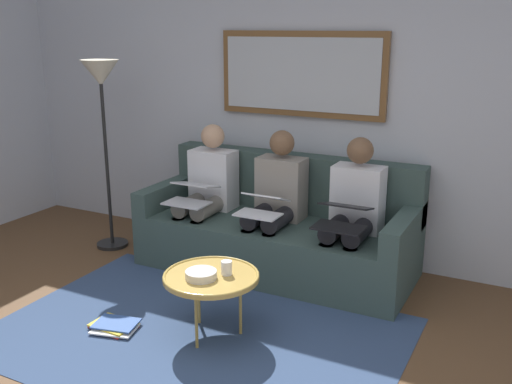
{
  "coord_description": "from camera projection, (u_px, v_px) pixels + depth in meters",
  "views": [
    {
      "loc": [
        -1.9,
        1.99,
        1.94
      ],
      "look_at": [
        0.0,
        -1.7,
        0.75
      ],
      "focal_mm": 41.03,
      "sensor_mm": 36.0,
      "label": 1
    }
  ],
  "objects": [
    {
      "name": "magazine_stack",
      "position": [
        114.0,
        326.0,
        3.86
      ],
      "size": [
        0.35,
        0.29,
        0.04
      ],
      "color": "red",
      "rests_on": "ground_plane"
    },
    {
      "name": "person_right",
      "position": [
        208.0,
        188.0,
        4.93
      ],
      "size": [
        0.38,
        0.58,
        1.14
      ],
      "color": "silver",
      "rests_on": "couch"
    },
    {
      "name": "laptop_silver",
      "position": [
        192.0,
        193.0,
        4.72
      ],
      "size": [
        0.35,
        0.37,
        0.15
      ],
      "color": "silver"
    },
    {
      "name": "person_middle",
      "position": [
        276.0,
        198.0,
        4.65
      ],
      "size": [
        0.38,
        0.58,
        1.14
      ],
      "color": "gray",
      "rests_on": "couch"
    },
    {
      "name": "laptop_black",
      "position": [
        343.0,
        215.0,
        4.16
      ],
      "size": [
        0.36,
        0.37,
        0.16
      ],
      "color": "black"
    },
    {
      "name": "area_rug",
      "position": [
        196.0,
        334.0,
        3.79
      ],
      "size": [
        2.6,
        1.8,
        0.01
      ],
      "primitive_type": "cube",
      "color": "#33476B",
      "rests_on": "ground_plane"
    },
    {
      "name": "laptop_white",
      "position": [
        262.0,
        205.0,
        4.44
      ],
      "size": [
        0.34,
        0.34,
        0.15
      ],
      "color": "white"
    },
    {
      "name": "framed_mirror",
      "position": [
        301.0,
        74.0,
        4.78
      ],
      "size": [
        1.45,
        0.05,
        0.69
      ],
      "color": "brown"
    },
    {
      "name": "coffee_table",
      "position": [
        211.0,
        277.0,
        3.68
      ],
      "size": [
        0.61,
        0.61,
        0.43
      ],
      "color": "tan",
      "rests_on": "ground_plane"
    },
    {
      "name": "bowl",
      "position": [
        201.0,
        275.0,
        3.63
      ],
      "size": [
        0.2,
        0.2,
        0.05
      ],
      "primitive_type": "cylinder",
      "color": "beige",
      "rests_on": "coffee_table"
    },
    {
      "name": "wall_rear",
      "position": [
        305.0,
        103.0,
        4.93
      ],
      "size": [
        6.0,
        0.12,
        2.6
      ],
      "primitive_type": "cube",
      "color": "#B7BCC6",
      "rests_on": "ground_plane"
    },
    {
      "name": "couch",
      "position": [
        279.0,
        231.0,
        4.79
      ],
      "size": [
        2.2,
        0.9,
        0.9
      ],
      "color": "#384C47",
      "rests_on": "ground_plane"
    },
    {
      "name": "cup",
      "position": [
        227.0,
        268.0,
        3.68
      ],
      "size": [
        0.07,
        0.07,
        0.09
      ],
      "primitive_type": "cylinder",
      "color": "silver",
      "rests_on": "coffee_table"
    },
    {
      "name": "person_left",
      "position": [
        353.0,
        209.0,
        4.37
      ],
      "size": [
        0.38,
        0.58,
        1.14
      ],
      "color": "silver",
      "rests_on": "couch"
    },
    {
      "name": "standing_lamp",
      "position": [
        102.0,
        94.0,
        4.95
      ],
      "size": [
        0.32,
        0.32,
        1.66
      ],
      "color": "black",
      "rests_on": "ground_plane"
    }
  ]
}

